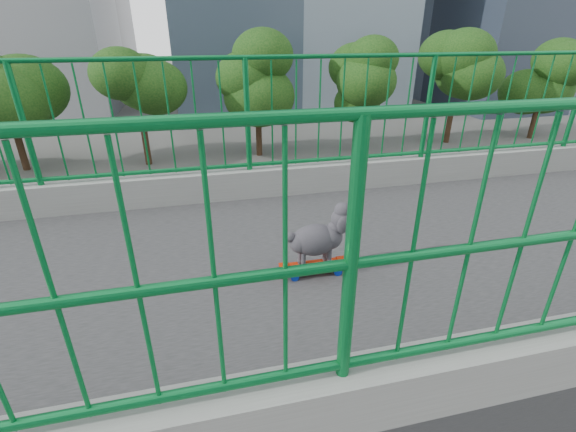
# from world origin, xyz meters

# --- Properties ---
(road) EXTENTS (18.00, 90.00, 0.02)m
(road) POSITION_xyz_m (-13.00, 0.00, 0.01)
(road) COLOR black
(road) RESTS_ON ground
(footbridge) EXTENTS (3.00, 24.00, 7.00)m
(footbridge) POSITION_xyz_m (0.00, 0.00, 5.22)
(footbridge) COLOR #2D2D2F
(footbridge) RESTS_ON ground
(railing) EXTENTS (3.00, 24.00, 1.42)m
(railing) POSITION_xyz_m (0.00, 0.00, 7.21)
(railing) COLOR gray
(railing) RESTS_ON footbridge
(street_trees) EXTENTS (5.30, 60.40, 7.26)m
(street_trees) POSITION_xyz_m (-26.03, 1.06, 4.72)
(street_trees) COLOR black
(street_trees) RESTS_ON ground
(skateboard) EXTENTS (0.17, 0.51, 0.07)m
(skateboard) POSITION_xyz_m (0.21, 0.24, 7.05)
(skateboard) COLOR red
(skateboard) RESTS_ON footbridge
(poodle) EXTENTS (0.22, 0.53, 0.44)m
(poodle) POSITION_xyz_m (0.21, 0.27, 7.30)
(poodle) COLOR #333036
(poodle) RESTS_ON skateboard
(car_1) EXTENTS (1.50, 4.31, 1.42)m
(car_1) POSITION_xyz_m (-9.20, 8.23, 0.71)
(car_1) COLOR silver
(car_1) RESTS_ON ground
(car_2) EXTENTS (2.46, 5.34, 1.48)m
(car_2) POSITION_xyz_m (-12.40, 12.40, 0.74)
(car_2) COLOR red
(car_2) RESTS_ON ground
(car_3) EXTENTS (2.21, 5.45, 1.58)m
(car_3) POSITION_xyz_m (-15.60, -7.58, 0.79)
(car_3) COLOR #99999E
(car_3) RESTS_ON ground
(car_4) EXTENTS (1.78, 4.43, 1.51)m
(car_4) POSITION_xyz_m (-18.80, 2.81, 0.75)
(car_4) COLOR black
(car_4) RESTS_ON ground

